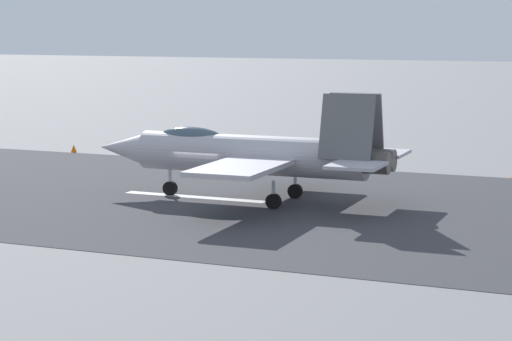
% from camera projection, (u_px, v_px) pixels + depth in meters
% --- Properties ---
extents(ground_plane, '(400.00, 400.00, 0.00)m').
position_uv_depth(ground_plane, '(204.00, 198.00, 52.11)').
color(ground_plane, gray).
extents(runway_strip, '(240.00, 26.00, 0.02)m').
position_uv_depth(runway_strip, '(204.00, 198.00, 52.10)').
color(runway_strip, '#39393D').
rests_on(runway_strip, ground).
extents(fighter_jet, '(16.37, 13.87, 5.68)m').
position_uv_depth(fighter_jet, '(250.00, 153.00, 50.85)').
color(fighter_jet, '#B3B0B8').
rests_on(fighter_jet, ground).
extents(marker_cone_mid, '(0.44, 0.44, 0.55)m').
position_uv_depth(marker_cone_mid, '(240.00, 158.00, 65.75)').
color(marker_cone_mid, orange).
rests_on(marker_cone_mid, ground).
extents(marker_cone_far, '(0.44, 0.44, 0.55)m').
position_uv_depth(marker_cone_far, '(74.00, 148.00, 70.67)').
color(marker_cone_far, orange).
rests_on(marker_cone_far, ground).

